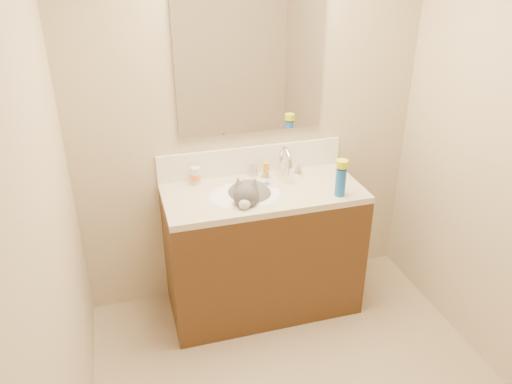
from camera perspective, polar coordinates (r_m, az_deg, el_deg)
room_shell at (r=1.91m, az=9.57°, el=4.48°), size 2.24×2.54×2.52m
vanity_cabinet at (r=3.23m, az=0.78°, el=-6.95°), size 1.20×0.55×0.82m
counter_slab at (r=3.01m, az=0.83°, el=-0.12°), size 1.20×0.55×0.04m
basin at (r=2.98m, az=-1.22°, el=-1.53°), size 0.45×0.36×0.14m
faucet at (r=3.13m, az=3.26°, el=3.11°), size 0.28×0.20×0.21m
cat at (r=2.96m, az=-0.78°, el=-0.79°), size 0.39×0.44×0.32m
backsplash at (r=3.19m, az=-0.54°, el=3.69°), size 1.20×0.02×0.18m
mirror at (r=3.01m, az=-0.59°, el=14.09°), size 0.90×0.02×0.80m
pill_bottle at (r=3.08m, az=-6.91°, el=1.86°), size 0.07×0.07×0.11m
pill_label at (r=3.08m, az=-6.90°, el=1.70°), size 0.07×0.07×0.04m
silver_jar at (r=3.17m, az=-0.30°, el=2.40°), size 0.06×0.06×0.06m
amber_bottle at (r=3.16m, az=1.17°, el=2.57°), size 0.05×0.05×0.09m
toothbrush at (r=3.07m, az=1.33°, el=0.93°), size 0.07×0.12×0.01m
toothbrush_head at (r=3.06m, az=1.33°, el=1.00°), size 0.03×0.04×0.02m
spray_can at (r=2.94m, az=9.63°, el=1.11°), size 0.07×0.07×0.17m
spray_cap at (r=2.90m, az=9.81°, el=3.19°), size 0.07×0.07×0.04m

